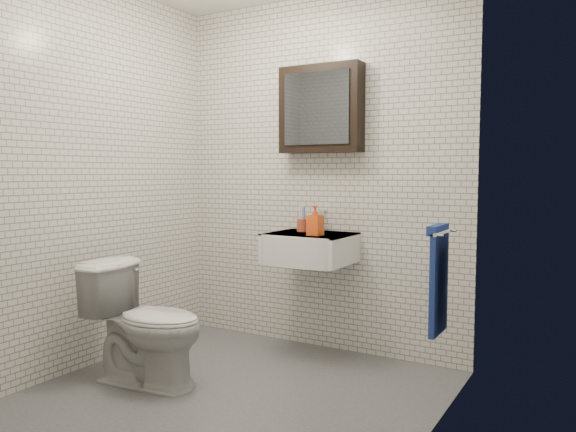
% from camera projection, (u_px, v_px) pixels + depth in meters
% --- Properties ---
extents(ground, '(2.20, 2.00, 0.01)m').
position_uv_depth(ground, '(239.00, 391.00, 3.23)').
color(ground, '#484A4F').
rests_on(ground, ground).
extents(room_shell, '(2.22, 2.02, 2.51)m').
position_uv_depth(room_shell, '(237.00, 136.00, 3.12)').
color(room_shell, silver).
rests_on(room_shell, ground).
extents(washbasin, '(0.55, 0.50, 0.20)m').
position_uv_depth(washbasin, '(307.00, 248.00, 3.78)').
color(washbasin, white).
rests_on(washbasin, room_shell).
extents(faucet, '(0.06, 0.20, 0.15)m').
position_uv_depth(faucet, '(321.00, 222.00, 3.94)').
color(faucet, silver).
rests_on(faucet, washbasin).
extents(mirror_cabinet, '(0.60, 0.15, 0.60)m').
position_uv_depth(mirror_cabinet, '(321.00, 109.00, 3.88)').
color(mirror_cabinet, black).
rests_on(mirror_cabinet, room_shell).
extents(towel_rail, '(0.09, 0.30, 0.58)m').
position_uv_depth(towel_rail, '(439.00, 275.00, 2.96)').
color(towel_rail, silver).
rests_on(towel_rail, room_shell).
extents(toothbrush_cup, '(0.08, 0.08, 0.20)m').
position_uv_depth(toothbrush_cup, '(302.00, 225.00, 3.93)').
color(toothbrush_cup, '#B2472C').
rests_on(toothbrush_cup, washbasin).
extents(soap_bottle, '(0.09, 0.09, 0.20)m').
position_uv_depth(soap_bottle, '(315.00, 221.00, 3.68)').
color(soap_bottle, orange).
rests_on(soap_bottle, washbasin).
extents(toilet, '(0.76, 0.48, 0.73)m').
position_uv_depth(toilet, '(147.00, 323.00, 3.34)').
color(toilet, silver).
rests_on(toilet, ground).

